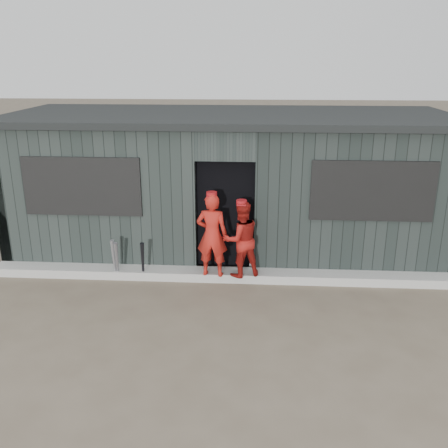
# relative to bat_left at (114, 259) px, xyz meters

# --- Properties ---
(ground) EXTENTS (80.00, 80.00, 0.00)m
(ground) POSITION_rel_bat_left_xyz_m (1.86, -1.69, -0.37)
(ground) COLOR brown
(ground) RESTS_ON ground
(curb) EXTENTS (8.00, 0.36, 0.15)m
(curb) POSITION_rel_bat_left_xyz_m (1.86, 0.13, -0.29)
(curb) COLOR #A8A8A3
(curb) RESTS_ON ground
(bat_left) EXTENTS (0.10, 0.21, 0.74)m
(bat_left) POSITION_rel_bat_left_xyz_m (0.00, 0.00, 0.00)
(bat_left) COLOR #93949B
(bat_left) RESTS_ON ground
(bat_mid) EXTENTS (0.12, 0.26, 0.72)m
(bat_mid) POSITION_rel_bat_left_xyz_m (0.06, -0.03, -0.01)
(bat_mid) COLOR gray
(bat_mid) RESTS_ON ground
(bat_right) EXTENTS (0.12, 0.20, 0.70)m
(bat_right) POSITION_rel_bat_left_xyz_m (0.49, -0.00, -0.02)
(bat_right) COLOR black
(bat_right) RESTS_ON ground
(player_red_left) EXTENTS (0.54, 0.39, 1.41)m
(player_red_left) POSITION_rel_bat_left_xyz_m (1.67, -0.03, 0.48)
(player_red_left) COLOR #B51F16
(player_red_left) RESTS_ON curb
(player_red_right) EXTENTS (0.76, 0.68, 1.28)m
(player_red_right) POSITION_rel_bat_left_xyz_m (2.14, -0.02, 0.42)
(player_red_right) COLOR maroon
(player_red_right) RESTS_ON curb
(player_grey_back) EXTENTS (0.78, 0.65, 1.36)m
(player_grey_back) POSITION_rel_bat_left_xyz_m (2.42, 0.67, 0.31)
(player_grey_back) COLOR silver
(player_grey_back) RESTS_ON ground
(dugout) EXTENTS (8.30, 3.30, 2.62)m
(dugout) POSITION_rel_bat_left_xyz_m (1.86, 1.82, 0.92)
(dugout) COLOR black
(dugout) RESTS_ON ground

